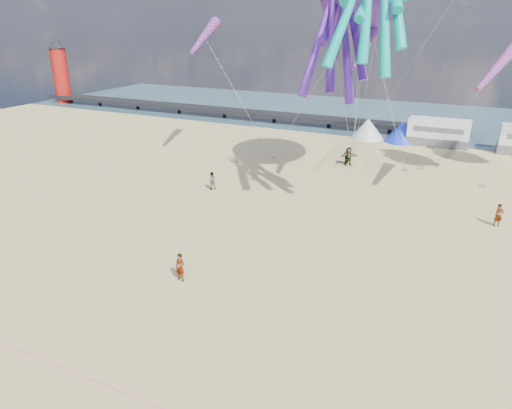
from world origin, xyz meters
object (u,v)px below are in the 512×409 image
sandbag_a (272,158)px  sandbag_c (483,186)px  lighthouse (61,76)px  sandbag_d (422,168)px  sandbag_e (353,156)px  beachgoer_1 (212,181)px  tent_white (368,128)px  windsock_mid (500,65)px  standing_person (180,267)px  windsock_right (364,49)px  beachgoer_3 (347,156)px  windsock_left (204,37)px  beachgoer_5 (499,215)px  tent_blue (402,132)px  sandbag_b (405,170)px  motorhome_0 (438,132)px  beachgoer_4 (349,156)px

sandbag_a → sandbag_c: bearing=-1.2°
lighthouse → sandbag_d: lighthouse is taller
sandbag_e → beachgoer_1: bearing=-119.1°
tent_white → windsock_mid: size_ratio=0.59×
lighthouse → sandbag_c: bearing=-14.6°
standing_person → windsock_right: 20.38m
standing_person → beachgoer_3: (2.48, 25.66, -0.05)m
beachgoer_1 → sandbag_a: 10.78m
tent_white → windsock_left: windsock_left is taller
beachgoer_5 → sandbag_d: bearing=91.5°
standing_person → sandbag_a: size_ratio=3.26×
beachgoer_3 → windsock_right: size_ratio=0.31×
tent_blue → windsock_mid: windsock_mid is taller
sandbag_b → windsock_right: windsock_right is taller
standing_person → beachgoer_3: standing_person is taller
sandbag_a → sandbag_c: 19.88m
sandbag_b → windsock_left: 22.87m
tent_blue → sandbag_a: (-10.95, -13.05, -1.09)m
standing_person → sandbag_e: bearing=86.7°
tent_white → tent_blue: same height
motorhome_0 → tent_white: 8.01m
tent_white → sandbag_e: (0.48, -8.82, -1.09)m
windsock_left → sandbag_d: bearing=3.3°
lighthouse → standing_person: (52.02, -41.16, -3.69)m
motorhome_0 → sandbag_c: motorhome_0 is taller
beachgoer_3 → windsock_left: bearing=-20.3°
tent_blue → beachgoer_5: tent_blue is taller
lighthouse → beachgoer_3: 56.78m
sandbag_b → lighthouse: bearing=165.4°
motorhome_0 → sandbag_d: size_ratio=13.20×
tent_blue → beachgoer_3: tent_blue is taller
sandbag_b → windsock_right: size_ratio=0.10×
sandbag_b → windsock_left: bearing=-168.1°
motorhome_0 → beachgoer_3: (-7.50, -11.49, -0.74)m
sandbag_a → sandbag_c: size_ratio=1.00×
windsock_right → sandbag_e: bearing=106.2°
motorhome_0 → beachgoer_4: motorhome_0 is taller
windsock_mid → lighthouse: bearing=-177.5°
windsock_mid → beachgoer_3: bearing=170.1°
windsock_left → sandbag_e: bearing=15.4°
standing_person → sandbag_d: (9.53, 26.96, -0.70)m
sandbag_d → beachgoer_5: bearing=-61.3°
windsock_mid → sandbag_b: bearing=152.2°
lighthouse → standing_person: bearing=-38.4°
lighthouse → sandbag_b: (60.23, -15.64, -4.39)m
sandbag_c → sandbag_e: (-12.44, 4.65, 0.00)m
lighthouse → sandbag_b: lighthouse is taller
sandbag_e → windsock_right: size_ratio=0.10×
lighthouse → windsock_mid: 70.28m
motorhome_0 → sandbag_c: (4.93, -13.47, -1.39)m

